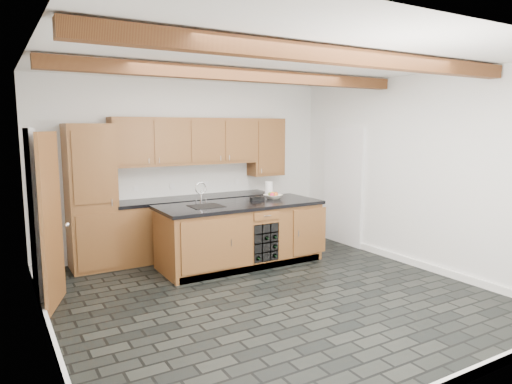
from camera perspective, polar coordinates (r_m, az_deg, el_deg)
ground at (r=5.79m, az=1.67°, el=-12.61°), size 5.00×5.00×0.00m
room_shell at (r=5.85m, az=-1.75°, el=2.99°), size 5.01×5.00×5.00m
back_cabinetry at (r=7.34m, az=-10.14°, el=-0.39°), size 3.65×0.62×2.20m
island at (r=6.86m, az=-1.87°, el=-5.24°), size 2.48×0.96×0.93m
faucet at (r=6.57m, az=-6.36°, el=-1.45°), size 0.45×0.40×0.34m
kitchen_scale at (r=7.05m, az=0.15°, el=-0.78°), size 0.22×0.14×0.06m
fruit_bowl at (r=7.19m, az=2.17°, el=-0.58°), size 0.33×0.33×0.07m
fruit_cluster at (r=7.19m, az=2.17°, el=-0.30°), size 0.16×0.17×0.07m
paper_towel at (r=7.42m, az=1.60°, el=0.37°), size 0.13×0.13×0.24m
mug at (r=7.01m, az=-17.03°, el=-1.07°), size 0.11×0.11×0.09m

